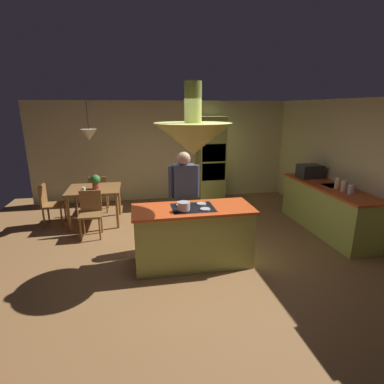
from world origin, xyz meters
TOP-DOWN VIEW (x-y plane):
  - ground at (0.00, 0.00)m, footprint 8.16×8.16m
  - wall_back at (0.00, 3.45)m, footprint 6.80×0.10m
  - wall_right at (3.25, 0.40)m, footprint 0.10×7.20m
  - kitchen_island at (0.00, -0.20)m, footprint 1.83×0.76m
  - counter_run_right at (2.84, 0.60)m, footprint 0.73×2.40m
  - oven_tower at (1.10, 3.04)m, footprint 0.66×0.62m
  - dining_table at (-1.70, 1.90)m, footprint 1.06×0.92m
  - person_at_island at (-0.03, 0.45)m, footprint 0.53×0.22m
  - range_hood at (0.00, -0.20)m, footprint 1.10×1.10m
  - pendant_light_over_table at (-1.70, 1.90)m, footprint 0.32×0.32m
  - chair_facing_island at (-1.70, 1.22)m, footprint 0.40×0.40m
  - chair_by_back_wall at (-1.70, 2.58)m, footprint 0.40×0.40m
  - chair_at_corner at (-2.61, 1.90)m, footprint 0.40×0.40m
  - potted_plant_on_table at (-1.65, 1.83)m, footprint 0.20×0.20m
  - cup_on_table at (-1.87, 1.67)m, footprint 0.07×0.07m
  - canister_flour at (2.84, 0.01)m, footprint 0.10×0.10m
  - canister_sugar at (2.84, 0.19)m, footprint 0.11×0.11m
  - canister_tea at (2.84, 0.37)m, footprint 0.10×0.10m
  - microwave_on_counter at (2.84, 1.31)m, footprint 0.46×0.36m
  - cooking_pot_on_cooktop at (-0.16, -0.33)m, footprint 0.18×0.18m

SIDE VIEW (x-z plane):
  - ground at x=0.00m, z-range 0.00..0.00m
  - kitchen_island at x=0.00m, z-range -0.01..0.94m
  - counter_run_right at x=2.84m, z-range 0.01..0.94m
  - chair_facing_island at x=-1.70m, z-range 0.07..0.94m
  - chair_by_back_wall at x=-1.70m, z-range 0.07..0.94m
  - chair_at_corner at x=-2.61m, z-range 0.07..0.94m
  - dining_table at x=-1.70m, z-range 0.28..1.04m
  - cup_on_table at x=-1.87m, z-range 0.76..0.85m
  - potted_plant_on_table at x=-1.65m, z-range 0.78..1.08m
  - person_at_island at x=-0.03m, z-range 0.13..1.80m
  - cooking_pot_on_cooktop at x=-0.16m, z-range 0.95..1.07m
  - canister_flour at x=2.84m, z-range 0.93..1.10m
  - canister_tea at x=2.84m, z-range 0.93..1.13m
  - canister_sugar at x=2.84m, z-range 0.93..1.14m
  - microwave_on_counter at x=2.84m, z-range 0.93..1.21m
  - oven_tower at x=1.10m, z-range 0.00..2.17m
  - wall_back at x=0.00m, z-range 0.00..2.55m
  - wall_right at x=3.25m, z-range 0.00..2.55m
  - pendant_light_over_table at x=-1.70m, z-range 1.45..2.27m
  - range_hood at x=0.00m, z-range 1.48..2.48m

